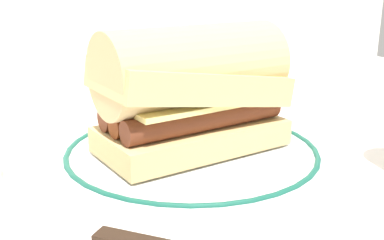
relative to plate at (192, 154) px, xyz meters
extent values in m
plane|color=white|center=(-0.02, 0.00, -0.01)|extent=(1.50, 1.50, 0.00)
cylinder|color=white|center=(0.00, 0.00, 0.00)|extent=(0.29, 0.29, 0.01)
torus|color=#195947|center=(0.00, 0.00, 0.00)|extent=(0.26, 0.26, 0.01)
cube|color=tan|center=(0.00, 0.00, 0.02)|extent=(0.19, 0.10, 0.03)
cylinder|color=brown|center=(0.00, -0.03, 0.05)|extent=(0.18, 0.02, 0.02)
cylinder|color=maroon|center=(0.00, 0.00, 0.05)|extent=(0.18, 0.02, 0.02)
cylinder|color=brown|center=(0.00, 0.03, 0.05)|extent=(0.18, 0.02, 0.02)
cube|color=#EAD67A|center=(0.00, 0.00, 0.06)|extent=(0.16, 0.09, 0.01)
cube|color=tan|center=(0.00, 0.00, 0.08)|extent=(0.19, 0.10, 0.06)
cylinder|color=tan|center=(0.00, 0.00, 0.09)|extent=(0.19, 0.08, 0.08)
camera|label=1|loc=(-0.26, -0.40, 0.18)|focal=45.16mm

